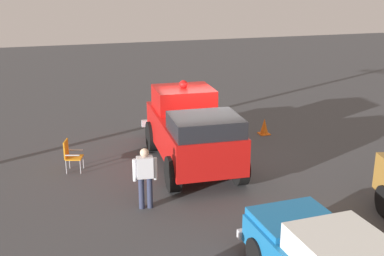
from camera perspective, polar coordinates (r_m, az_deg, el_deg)
The scene contains 5 objects.
ground_plane at distance 16.27m, azimuth 1.47°, elevation -3.83°, with size 60.00×60.00×0.00m, color #424244.
vintage_fire_truck at distance 15.66m, azimuth -0.21°, elevation -0.03°, with size 6.05×2.55×2.59m.
lawn_chair_by_car at distance 15.68m, azimuth -14.07°, elevation -2.91°, with size 0.62×0.62×1.02m.
spectator_standing at distance 12.77m, azimuth -5.51°, elevation -5.40°, with size 0.30×0.65×1.68m.
traffic_cone at distance 19.03m, azimuth 8.46°, elevation 0.17°, with size 0.40×0.40×0.64m.
Camera 1 is at (-14.37, 4.81, 5.92)m, focal length 45.56 mm.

